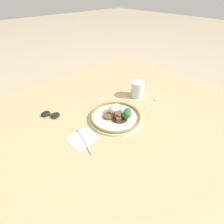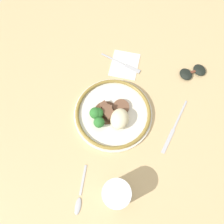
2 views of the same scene
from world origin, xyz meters
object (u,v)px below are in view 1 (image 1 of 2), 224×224
(plate, at_px, (117,116))
(knife, at_px, (90,102))
(spoon, at_px, (155,100))
(sunglasses, at_px, (50,114))
(fork, at_px, (83,138))
(juice_glass, at_px, (137,90))

(plate, distance_m, knife, 0.22)
(plate, relative_size, spoon, 1.86)
(plate, xyz_separation_m, knife, (-0.01, 0.22, -0.02))
(plate, relative_size, sunglasses, 2.39)
(fork, height_order, spoon, same)
(fork, distance_m, spoon, 0.50)
(juice_glass, height_order, knife, juice_glass)
(juice_glass, xyz_separation_m, sunglasses, (-0.49, 0.18, -0.03))
(plate, height_order, juice_glass, juice_glass)
(spoon, xyz_separation_m, sunglasses, (-0.53, 0.28, 0.01))
(plate, relative_size, knife, 1.30)
(juice_glass, distance_m, sunglasses, 0.52)
(spoon, bearing_deg, juice_glass, 105.43)
(plate, relative_size, juice_glass, 2.92)
(knife, relative_size, spoon, 1.44)
(juice_glass, bearing_deg, spoon, -68.81)
(juice_glass, relative_size, knife, 0.44)
(fork, xyz_separation_m, spoon, (0.50, -0.02, -0.00))
(juice_glass, distance_m, fork, 0.47)
(fork, relative_size, sunglasses, 1.46)
(fork, bearing_deg, juice_glass, -64.26)
(knife, distance_m, spoon, 0.39)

